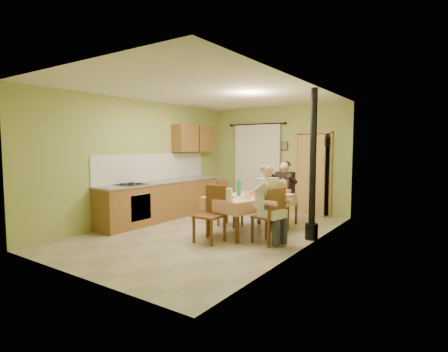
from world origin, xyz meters
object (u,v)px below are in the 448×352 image
Objects in this scene: dining_table at (249,214)px; chair_left at (230,212)px; stove_flue at (312,185)px; man_far at (284,185)px; man_right at (268,195)px; chair_far at (283,212)px; chair_right at (268,227)px; chair_near at (210,226)px.

chair_left is (-0.68, 0.30, -0.09)m from dining_table.
stove_flue reaches higher than dining_table.
man_right is (0.41, -1.56, 0.00)m from man_far.
dining_table is 1.40× the size of man_far.
man_far reaches higher than dining_table.
chair_far reaches higher than chair_right.
chair_near is 0.37× the size of stove_flue.
chair_left is 1.35m from man_far.
stove_flue is (1.22, 0.22, 0.64)m from dining_table.
stove_flue reaches higher than chair_near.
stove_flue reaches higher than man_far.
stove_flue is at bearing -24.25° from man_right.
chair_far is 0.74× the size of man_far.
chair_far is 1.70m from man_right.
man_far is 1.00× the size of man_right.
chair_far is (0.26, 1.06, -0.09)m from dining_table.
dining_table is at bearing -94.88° from man_far.
chair_far is at bearing 139.15° from stove_flue.
chair_near is at bearing -91.33° from dining_table.
stove_flue is at bearing -23.35° from chair_right.
dining_table is 0.97m from man_right.
chair_right is at bearing 55.11° from chair_left.
chair_far is 2.12m from chair_near.
chair_right reaches higher than dining_table.
chair_far is at bearing 124.28° from chair_left.
chair_near is (-0.25, -1.00, -0.09)m from dining_table.
chair_left is at bearing 73.24° from chair_right.
chair_far reaches higher than chair_near.
chair_right is 1.00× the size of chair_left.
man_right is (0.41, -1.54, 0.59)m from chair_far.
man_far is at bearing 124.78° from chair_left.
chair_near is at bearing -95.14° from chair_far.
man_far is (0.94, 0.77, 0.59)m from chair_left.
man_far and man_right have the same top height.
man_far is (-0.42, 1.56, 0.59)m from chair_right.
man_right is (0.92, 0.51, 0.59)m from chair_near.
man_right is at bearing -127.83° from stove_flue.
stove_flue is (1.90, -0.08, 0.73)m from chair_left.
chair_far is 0.74× the size of man_right.
dining_table is 0.75m from chair_left.
dining_table is 1.40× the size of man_right.
man_right is 0.91m from stove_flue.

